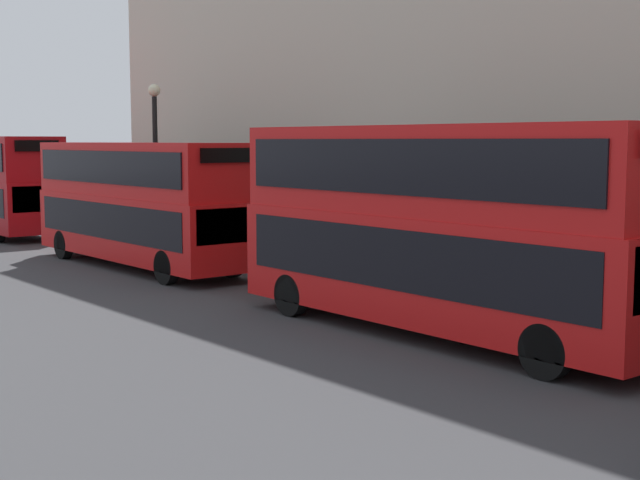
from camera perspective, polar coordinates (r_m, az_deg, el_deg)
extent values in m
cube|color=red|center=(18.98, 7.56, -1.74)|extent=(2.55, 10.47, 2.23)
cube|color=red|center=(18.80, 7.65, 4.44)|extent=(2.50, 10.26, 1.86)
cube|color=black|center=(18.94, 7.57, -0.94)|extent=(2.59, 9.63, 1.25)
cube|color=black|center=(18.80, 7.65, 4.73)|extent=(2.59, 9.63, 1.12)
cylinder|color=black|center=(16.01, 14.27, -6.91)|extent=(0.30, 1.00, 1.00)
cylinder|color=black|center=(17.83, 18.61, -5.69)|extent=(0.30, 1.00, 1.00)
cylinder|color=black|center=(21.06, -1.84, -3.54)|extent=(0.30, 1.00, 1.00)
cylinder|color=black|center=(22.47, 2.73, -2.91)|extent=(0.30, 1.00, 1.00)
cube|color=red|center=(29.55, -11.37, 0.88)|extent=(2.55, 10.44, 2.01)
cube|color=red|center=(29.44, -11.45, 4.47)|extent=(2.50, 10.23, 1.70)
cube|color=black|center=(29.53, -11.39, 1.34)|extent=(2.59, 9.60, 1.12)
cube|color=black|center=(29.43, -11.46, 4.64)|extent=(2.59, 9.60, 1.02)
cube|color=black|center=(25.06, -5.84, 0.92)|extent=(2.17, 0.06, 1.00)
cube|color=black|center=(24.95, -5.89, 5.41)|extent=(1.78, 0.06, 0.41)
cylinder|color=black|center=(25.96, -9.80, -1.74)|extent=(0.30, 1.00, 1.00)
cylinder|color=black|center=(27.12, -5.65, -1.33)|extent=(0.30, 1.00, 1.00)
cylinder|color=black|center=(32.42, -16.09, -0.29)|extent=(0.30, 1.00, 1.00)
cylinder|color=black|center=(33.35, -12.54, -0.01)|extent=(0.30, 1.00, 1.00)
cube|color=black|center=(37.28, -17.55, 2.53)|extent=(2.17, 0.06, 1.04)
cube|color=black|center=(37.21, -17.66, 5.77)|extent=(1.78, 0.06, 0.44)
cylinder|color=black|center=(39.25, -16.81, 0.82)|extent=(0.30, 1.00, 1.00)
cylinder|color=black|center=(32.68, -10.46, 4.03)|extent=(0.18, 0.18, 5.68)
sphere|color=beige|center=(32.70, -10.57, 9.40)|extent=(0.44, 0.44, 0.44)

